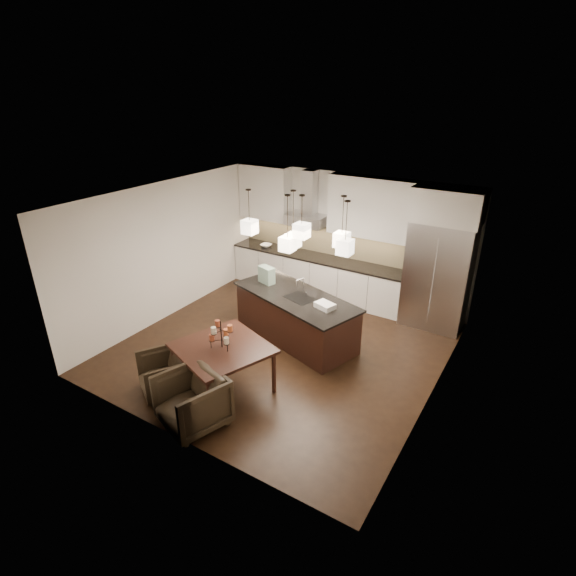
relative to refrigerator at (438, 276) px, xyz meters
The scene contains 37 objects.
floor 3.35m from the refrigerator, 131.42° to the right, with size 5.50×5.50×0.02m, color black.
ceiling 3.62m from the refrigerator, 131.42° to the right, with size 5.50×5.50×0.02m, color white.
wall_back 2.16m from the refrigerator, 169.74° to the left, with size 5.50×0.02×2.80m, color silver.
wall_front 5.56m from the refrigerator, 112.22° to the right, with size 5.50×0.02×2.80m, color silver.
wall_left 5.42m from the refrigerator, 153.91° to the right, with size 0.02×5.50×2.80m, color silver.
wall_right 2.49m from the refrigerator, 74.50° to the right, with size 0.02×5.50×2.80m, color silver.
refrigerator is the anchor object (origin of this frame).
fridge_panel 1.40m from the refrigerator, ahead, with size 1.26×0.72×0.65m, color silver.
lower_cabinets 2.80m from the refrigerator, behind, with size 4.21×0.62×0.88m, color silver.
countertop 2.73m from the refrigerator, behind, with size 4.21×0.66×0.04m, color black.
backsplash 2.75m from the refrigerator, behind, with size 4.21×0.02×0.63m, color tan.
upper_cab_left 4.35m from the refrigerator, behind, with size 1.25×0.35×1.25m, color silver.
upper_cab_right 1.91m from the refrigerator, behind, with size 1.86×0.35×1.25m, color silver.
hood_canopy 3.09m from the refrigerator, behind, with size 0.90×0.52×0.24m, color #B7B7BA.
hood_chimney 3.28m from the refrigerator, behind, with size 0.30×0.28×0.96m, color #B7B7BA.
fruit_bowl 4.07m from the refrigerator, behind, with size 0.26×0.26×0.06m, color silver.
island_body 2.91m from the refrigerator, 137.21° to the right, with size 2.46×0.98×0.86m, color black.
island_top 2.85m from the refrigerator, 137.21° to the right, with size 2.53×1.06×0.04m, color black.
faucet 2.71m from the refrigerator, 136.44° to the right, with size 0.10×0.24×0.37m, color silver, non-canonical shape.
tote_bag 3.36m from the refrigerator, 149.08° to the right, with size 0.33×0.18×0.33m, color #194E35.
food_container 2.52m from the refrigerator, 123.35° to the right, with size 0.33×0.24×0.10m, color silver.
dining_table 4.55m from the refrigerator, 119.82° to the right, with size 1.30×1.30×0.78m, color black, non-canonical shape.
candelabra 4.50m from the refrigerator, 119.82° to the right, with size 0.37×0.37×0.46m, color black, non-canonical shape.
candle_a 4.48m from the refrigerator, 117.98° to the right, with size 0.08×0.08×0.10m, color beige.
candle_b 4.39m from the refrigerator, 121.04° to the right, with size 0.08×0.08×0.10m, color #C95C2F.
candle_c 4.64m from the refrigerator, 120.44° to the right, with size 0.08×0.08×0.10m, color brown.
candle_d 4.39m from the refrigerator, 118.56° to the right, with size 0.08×0.08×0.10m, color #C95C2F.
candle_e 4.50m from the refrigerator, 121.56° to the right, with size 0.08×0.08×0.10m, color brown.
candle_f 4.63m from the refrigerator, 119.28° to the right, with size 0.08×0.08×0.10m, color beige.
armchair_left 5.42m from the refrigerator, 123.79° to the right, with size 0.72×0.74×0.67m, color black.
armchair_right 5.27m from the refrigerator, 113.56° to the right, with size 0.86×0.88×0.80m, color black.
pendant_a 3.78m from the refrigerator, 146.01° to the right, with size 0.24×0.24×0.26m, color beige.
pendant_b 2.96m from the refrigerator, 143.87° to the right, with size 0.24×0.24×0.26m, color beige.
pendant_c 2.97m from the refrigerator, 136.13° to the right, with size 0.24×0.24×0.26m, color beige.
pendant_d 2.30m from the refrigerator, 130.59° to the right, with size 0.24×0.24×0.26m, color beige.
pendant_e 2.40m from the refrigerator, 121.80° to the right, with size 0.24×0.24×0.26m, color beige.
pendant_f 3.12m from the refrigerator, 137.26° to the right, with size 0.24×0.24×0.26m, color beige.
Camera 1 is at (3.87, -6.04, 4.52)m, focal length 28.00 mm.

